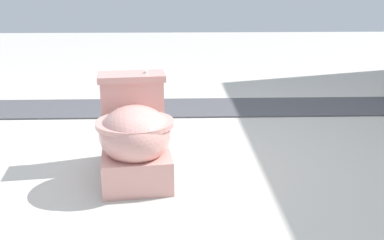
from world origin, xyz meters
TOP-DOWN VIEW (x-y plane):
  - ground_plane at (0.00, 0.00)m, footprint 14.00×14.00m
  - gravel_strip at (-1.22, 0.50)m, footprint 0.56×8.00m
  - toilet at (0.09, -0.18)m, footprint 0.67×0.45m

SIDE VIEW (x-z plane):
  - ground_plane at x=0.00m, z-range 0.00..0.00m
  - gravel_strip at x=-1.22m, z-range 0.00..0.01m
  - toilet at x=0.09m, z-range -0.04..0.48m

